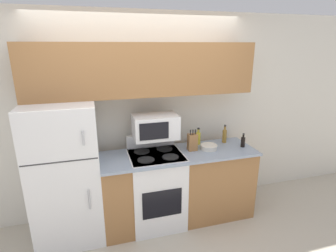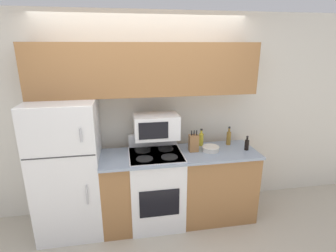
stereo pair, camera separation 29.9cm
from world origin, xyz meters
The scene contains 12 objects.
ground_plane centered at (0.00, 0.00, 0.00)m, with size 12.00×12.00×0.00m, color beige.
wall_back centered at (0.00, 0.71, 1.27)m, with size 8.00×0.05×2.55m.
lower_cabinets centered at (0.36, 0.28, 0.46)m, with size 1.88×0.61×0.92m.
refrigerator centered at (-0.94, 0.34, 0.80)m, with size 0.72×0.70×1.59m.
upper_cabinets centered at (0.00, 0.51, 1.89)m, with size 2.60×0.36×0.59m.
stove centered at (0.07, 0.27, 0.48)m, with size 0.63×0.59×1.09m.
microwave centered at (0.09, 0.38, 1.24)m, with size 0.52×0.34×0.28m.
knife_block centered at (0.53, 0.30, 1.03)m, with size 0.11×0.09×0.27m.
bowl centered at (0.74, 0.26, 0.95)m, with size 0.21×0.21×0.06m.
bottle_vinegar centered at (1.04, 0.43, 1.01)m, with size 0.06×0.06×0.24m.
bottle_soy_sauce centered at (1.19, 0.22, 0.99)m, with size 0.05×0.05×0.18m.
bottle_cooking_spray centered at (0.68, 0.47, 1.01)m, with size 0.06×0.06×0.22m.
Camera 1 is at (-0.58, -2.49, 2.16)m, focal length 28.00 mm.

